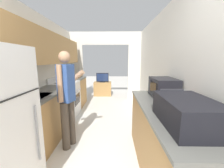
{
  "coord_description": "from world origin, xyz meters",
  "views": [
    {
      "loc": [
        0.33,
        -0.59,
        1.52
      ],
      "look_at": [
        0.29,
        2.06,
        1.05
      ],
      "focal_mm": 22.0,
      "sensor_mm": 36.0,
      "label": 1
    }
  ],
  "objects": [
    {
      "name": "range_oven",
      "position": [
        -0.98,
        2.97,
        0.47
      ],
      "size": [
        0.66,
        0.75,
        1.07
      ],
      "color": "white",
      "rests_on": "ground_plane"
    },
    {
      "name": "television",
      "position": [
        -0.17,
        5.1,
        0.77
      ],
      "size": [
        0.51,
        0.16,
        0.39
      ],
      "color": "black",
      "rests_on": "tv_cabinet"
    },
    {
      "name": "book_stack",
      "position": [
        0.97,
        1.1,
        0.94
      ],
      "size": [
        0.26,
        0.26,
        0.04
      ],
      "color": "white",
      "rests_on": "counter_right"
    },
    {
      "name": "microwave",
      "position": [
        1.1,
        1.54,
        1.08
      ],
      "size": [
        0.35,
        0.53,
        0.31
      ],
      "color": "black",
      "rests_on": "counter_right"
    },
    {
      "name": "tv_cabinet",
      "position": [
        -0.17,
        5.14,
        0.29
      ],
      "size": [
        0.73,
        0.42,
        0.58
      ],
      "color": "#B2844C",
      "rests_on": "ground_plane"
    },
    {
      "name": "wall_far_with_doorway",
      "position": [
        0.0,
        4.54,
        1.44
      ],
      "size": [
        2.98,
        0.06,
        2.5
      ],
      "color": "silver",
      "rests_on": "ground_plane"
    },
    {
      "name": "wall_left",
      "position": [
        -1.24,
        2.06,
        1.46
      ],
      "size": [
        0.38,
        6.91,
        2.5
      ],
      "color": "silver",
      "rests_on": "ground_plane"
    },
    {
      "name": "knife",
      "position": [
        -0.92,
        3.61,
        0.93
      ],
      "size": [
        0.09,
        0.35,
        0.02
      ],
      "rotation": [
        0.0,
        0.0,
        0.22
      ],
      "color": "#B7B7BC",
      "rests_on": "counter_left"
    },
    {
      "name": "counter_left",
      "position": [
        -0.99,
        2.55,
        0.46
      ],
      "size": [
        0.62,
        3.34,
        0.93
      ],
      "color": "#B2844C",
      "rests_on": "ground_plane"
    },
    {
      "name": "suitcase",
      "position": [
        0.99,
        0.61,
        1.05
      ],
      "size": [
        0.43,
        0.69,
        0.26
      ],
      "color": "black",
      "rests_on": "counter_right"
    },
    {
      "name": "person",
      "position": [
        -0.47,
        1.62,
        0.89
      ],
      "size": [
        0.53,
        0.45,
        1.65
      ],
      "rotation": [
        0.0,
        0.0,
        1.26
      ],
      "color": "#4C4238",
      "rests_on": "ground_plane"
    },
    {
      "name": "counter_right",
      "position": [
        0.99,
        1.06,
        0.46
      ],
      "size": [
        0.62,
        1.89,
        0.93
      ],
      "color": "#B2844C",
      "rests_on": "ground_plane"
    },
    {
      "name": "wall_right",
      "position": [
        1.32,
        1.65,
        1.25
      ],
      "size": [
        0.06,
        6.91,
        2.5
      ],
      "color": "silver",
      "rests_on": "ground_plane"
    }
  ]
}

